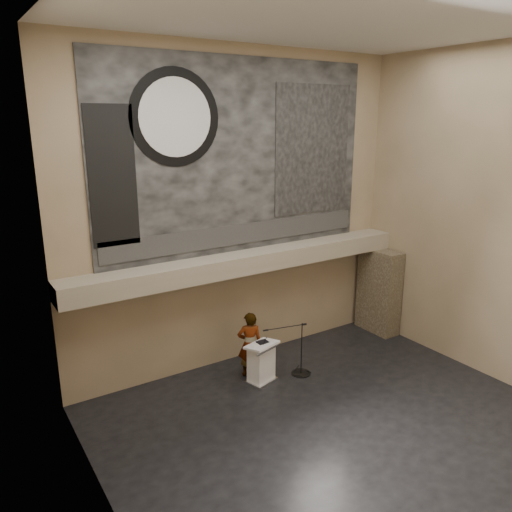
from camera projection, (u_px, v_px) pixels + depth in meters
floor at (332, 423)px, 11.33m from camera, size 10.00×10.00×0.00m
ceiling at (351, 15)px, 9.05m from camera, size 10.00×10.00×0.00m
wall_back at (240, 212)px, 13.43m from camera, size 10.00×0.02×8.50m
wall_left at (94, 285)px, 7.58m from camera, size 0.02×8.00×8.50m
wall_right at (487, 216)px, 12.80m from camera, size 0.02×8.00×8.50m
soffit at (248, 262)px, 13.45m from camera, size 10.00×0.80×0.50m
sprinkler_left at (196, 282)px, 12.65m from camera, size 0.04×0.04×0.06m
sprinkler_right at (304, 261)px, 14.48m from camera, size 0.04×0.04×0.06m
banner at (240, 157)px, 13.01m from camera, size 8.00×0.05×5.00m
banner_text_strip at (241, 234)px, 13.53m from camera, size 7.76×0.02×0.55m
banner_clock_rim at (175, 118)px, 11.77m from camera, size 2.30×0.02×2.30m
banner_clock_face at (176, 118)px, 11.75m from camera, size 1.84×0.02×1.84m
banner_building_print at (313, 150)px, 14.21m from camera, size 2.60×0.02×3.60m
banner_brick_print at (113, 177)px, 11.29m from camera, size 1.10×0.02×3.20m
stone_pier at (379, 291)px, 15.95m from camera, size 0.60×1.40×2.70m
lectern at (261, 363)px, 12.96m from camera, size 0.94×0.77×1.14m
binder at (263, 342)px, 12.85m from camera, size 0.28×0.23×0.04m
papers at (257, 346)px, 12.68m from camera, size 0.23×0.29×0.00m
speaker_person at (250, 344)px, 13.22m from camera, size 0.77×0.66×1.80m
mic_stand at (300, 367)px, 13.46m from camera, size 1.33×0.52×1.48m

